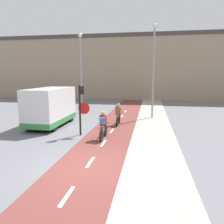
{
  "coord_description": "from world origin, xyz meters",
  "views": [
    {
      "loc": [
        2.25,
        -7.43,
        3.43
      ],
      "look_at": [
        0.0,
        5.53,
        1.2
      ],
      "focal_mm": 35.0,
      "sensor_mm": 36.0,
      "label": 1
    }
  ],
  "objects_px": {
    "van": "(51,107)",
    "cyclist_far": "(118,115)",
    "traffic_light_pole": "(81,105)",
    "street_lamp_sidewalk": "(154,62)",
    "street_lamp_far": "(81,65)",
    "cyclist_near": "(103,126)"
  },
  "relations": [
    {
      "from": "cyclist_near",
      "to": "street_lamp_sidewalk",
      "type": "bearing_deg",
      "value": 67.72
    },
    {
      "from": "traffic_light_pole",
      "to": "street_lamp_far",
      "type": "relative_size",
      "value": 0.41
    },
    {
      "from": "cyclist_near",
      "to": "street_lamp_far",
      "type": "bearing_deg",
      "value": 115.29
    },
    {
      "from": "cyclist_near",
      "to": "van",
      "type": "xyz_separation_m",
      "value": [
        -4.2,
        2.56,
        0.53
      ]
    },
    {
      "from": "traffic_light_pole",
      "to": "street_lamp_sidewalk",
      "type": "distance_m",
      "value": 7.59
    },
    {
      "from": "street_lamp_sidewalk",
      "to": "cyclist_far",
      "type": "height_order",
      "value": "street_lamp_sidewalk"
    },
    {
      "from": "cyclist_near",
      "to": "van",
      "type": "distance_m",
      "value": 4.95
    },
    {
      "from": "street_lamp_sidewalk",
      "to": "cyclist_near",
      "type": "relative_size",
      "value": 4.16
    },
    {
      "from": "cyclist_far",
      "to": "van",
      "type": "xyz_separation_m",
      "value": [
        -4.51,
        -0.93,
        0.58
      ]
    },
    {
      "from": "street_lamp_far",
      "to": "street_lamp_sidewalk",
      "type": "height_order",
      "value": "street_lamp_sidewalk"
    },
    {
      "from": "street_lamp_far",
      "to": "van",
      "type": "xyz_separation_m",
      "value": [
        -0.52,
        -5.21,
        -3.02
      ]
    },
    {
      "from": "van",
      "to": "cyclist_far",
      "type": "bearing_deg",
      "value": 11.64
    },
    {
      "from": "van",
      "to": "traffic_light_pole",
      "type": "bearing_deg",
      "value": -35.33
    },
    {
      "from": "street_lamp_far",
      "to": "cyclist_near",
      "type": "bearing_deg",
      "value": -64.71
    },
    {
      "from": "traffic_light_pole",
      "to": "street_lamp_sidewalk",
      "type": "height_order",
      "value": "street_lamp_sidewalk"
    },
    {
      "from": "van",
      "to": "street_lamp_far",
      "type": "bearing_deg",
      "value": 84.25
    },
    {
      "from": "street_lamp_sidewalk",
      "to": "cyclist_far",
      "type": "distance_m",
      "value": 5.31
    },
    {
      "from": "cyclist_near",
      "to": "cyclist_far",
      "type": "xyz_separation_m",
      "value": [
        0.31,
        3.49,
        -0.05
      ]
    },
    {
      "from": "traffic_light_pole",
      "to": "van",
      "type": "height_order",
      "value": "traffic_light_pole"
    },
    {
      "from": "traffic_light_pole",
      "to": "street_lamp_far",
      "type": "height_order",
      "value": "street_lamp_far"
    },
    {
      "from": "street_lamp_far",
      "to": "van",
      "type": "height_order",
      "value": "street_lamp_far"
    },
    {
      "from": "street_lamp_far",
      "to": "cyclist_near",
      "type": "distance_m",
      "value": 9.3
    }
  ]
}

